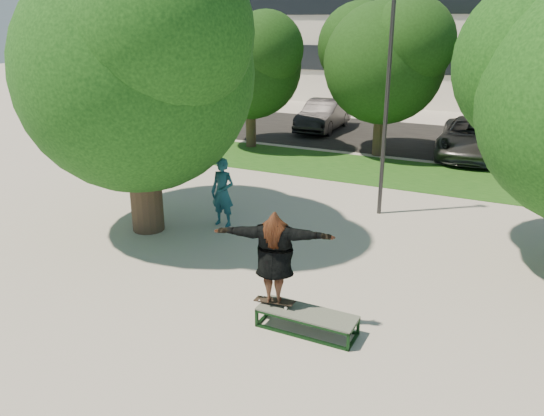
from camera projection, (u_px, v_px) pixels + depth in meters
The scene contains 14 objects.
ground at pixel (272, 276), 11.66m from camera, with size 120.00×120.00×0.00m, color #A59F98.
grass_strip at pixel (413, 175), 19.26m from camera, with size 30.00×4.00×0.02m, color #144212.
asphalt_strip at pixel (421, 139), 25.18m from camera, with size 40.00×8.00×0.01m, color black.
tree_left at pixel (135, 59), 12.91m from camera, with size 6.96×5.95×7.12m.
bg_tree_left at pixel (249, 60), 22.52m from camera, with size 5.28×4.51×5.77m.
bg_tree_mid at pixel (383, 55), 20.98m from camera, with size 5.76×4.92×6.24m.
bg_tree_right at pixel (534, 76), 18.41m from camera, with size 5.04×4.31×5.43m.
lamppost at pixel (387, 104), 14.42m from camera, with size 0.25×0.15×6.11m.
grind_box at pixel (307, 321), 9.53m from camera, with size 1.80×0.60×0.38m.
skater_rig at pixel (274, 257), 9.43m from camera, with size 2.22×1.16×1.82m.
bystander at pixel (223, 192), 14.27m from camera, with size 0.68×0.45×1.87m, color #174A58.
car_silver_a at pixel (319, 116), 27.35m from camera, with size 1.60×3.98×1.36m, color #B1B0B5.
car_dark at pixel (323, 115), 26.99m from camera, with size 1.64×4.70×1.55m, color black.
car_grey at pixel (472, 138), 21.77m from camera, with size 2.57×5.57×1.55m, color #535458.
Camera 1 is at (4.66, -9.41, 5.29)m, focal length 35.00 mm.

